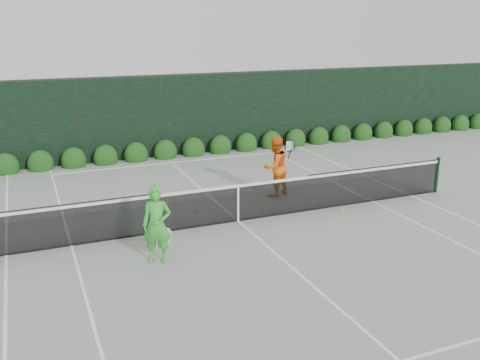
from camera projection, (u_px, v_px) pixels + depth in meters
name	position (u px, v px, depth m)	size (l,w,h in m)	color
ground	(238.00, 221.00, 13.68)	(80.00, 80.00, 0.00)	gray
tennis_net	(237.00, 202.00, 13.52)	(12.90, 0.10, 1.07)	black
player_woman	(157.00, 225.00, 11.16)	(0.72, 0.61, 1.67)	green
player_man	(275.00, 167.00, 15.46)	(1.02, 0.91, 1.76)	orange
court_lines	(238.00, 221.00, 13.68)	(11.03, 23.83, 0.01)	white
windscreen_fence	(289.00, 196.00, 10.85)	(32.00, 21.07, 3.06)	black
hedge_row	(165.00, 152.00, 19.95)	(31.66, 0.65, 0.94)	#13390F
tennis_balls	(226.00, 221.00, 13.62)	(5.73, 1.89, 0.07)	#E5F035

